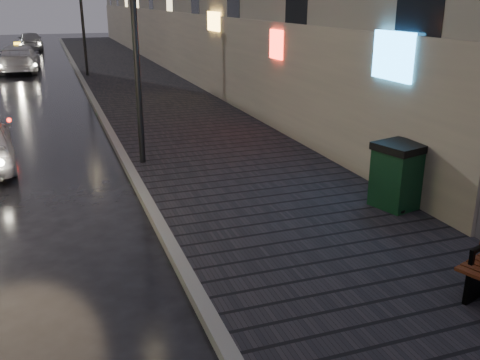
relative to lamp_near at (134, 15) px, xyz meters
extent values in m
plane|color=black|center=(-1.85, -6.00, -3.49)|extent=(120.00, 120.00, 0.00)
cube|color=black|center=(2.05, 15.00, -3.41)|extent=(4.60, 58.00, 0.15)
cube|color=slate|center=(-0.35, 15.00, -3.41)|extent=(0.20, 58.00, 0.15)
cylinder|color=black|center=(0.00, 0.00, -0.84)|extent=(0.14, 0.14, 5.00)
cylinder|color=black|center=(0.00, 16.00, -0.84)|extent=(0.14, 0.14, 5.00)
cube|color=black|center=(3.00, -7.50, -3.12)|extent=(0.53, 0.24, 0.43)
cube|color=black|center=(3.95, -4.41, -2.80)|extent=(0.90, 0.90, 1.07)
cube|color=black|center=(3.95, -4.41, -2.20)|extent=(0.96, 0.96, 0.14)
imported|color=white|center=(-3.26, 19.78, -2.76)|extent=(2.24, 5.08, 1.45)
imported|color=#919299|center=(-2.85, 33.28, -2.78)|extent=(1.94, 4.27, 1.42)
camera|label=1|loc=(-1.91, -12.18, 0.34)|focal=40.00mm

